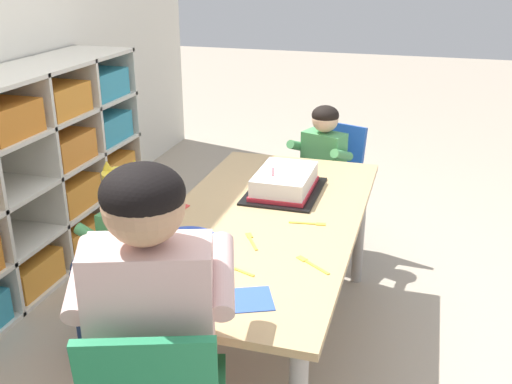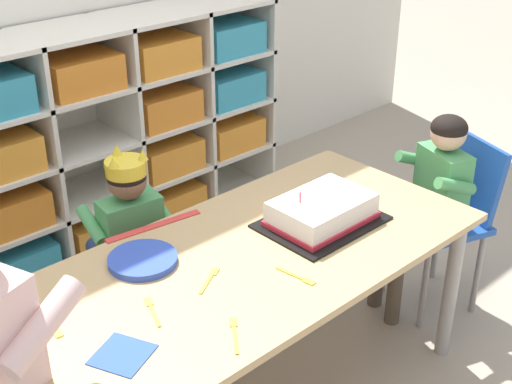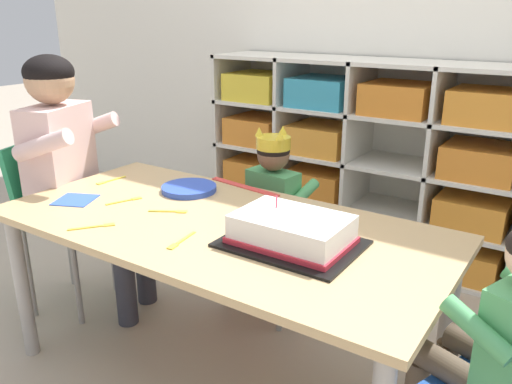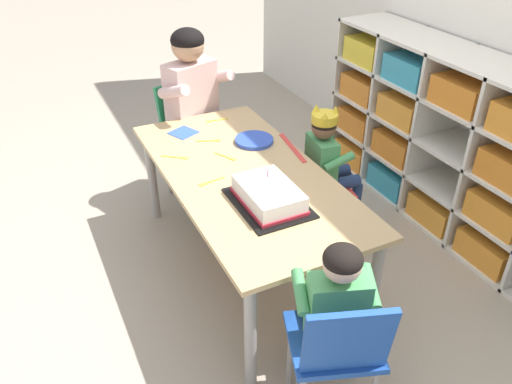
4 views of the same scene
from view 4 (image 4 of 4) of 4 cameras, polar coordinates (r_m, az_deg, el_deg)
ground at (r=2.84m, az=-1.07°, el=-8.27°), size 16.00×16.00×0.00m
storage_cubby_shelf at (r=3.15m, az=21.35°, el=4.65°), size 2.04×0.38×1.02m
activity_table at (r=2.52m, az=-1.20°, el=0.79°), size 1.48×0.72×0.59m
classroom_chair_blue at (r=2.88m, az=5.90°, el=0.99°), size 0.40×0.38×0.60m
child_with_crown at (r=2.86m, az=8.03°, el=3.72°), size 0.32×0.32×0.80m
classroom_chair_adult_side at (r=3.29m, az=-7.47°, el=7.34°), size 0.40×0.42×0.73m
adult_helper_seated at (r=3.12m, az=-6.44°, el=10.23°), size 0.48×0.46×1.08m
classroom_chair_guest_side at (r=1.93m, az=9.07°, el=-16.62°), size 0.42×0.41×0.69m
guest_at_table_side at (r=1.91m, az=8.58°, el=-12.10°), size 0.34×0.34×0.82m
birthday_cake_on_tray at (r=2.24m, az=1.42°, el=-0.47°), size 0.39×0.29×0.13m
paper_plate_stack at (r=2.77m, az=-0.21°, el=5.76°), size 0.21×0.21×0.02m
paper_napkin_square at (r=2.90m, az=-8.07°, el=6.55°), size 0.17×0.17×0.00m
fork_scattered_mid_table at (r=2.65m, az=-8.82°, el=3.84°), size 0.10×0.12×0.00m
fork_at_table_front_edge at (r=3.03m, az=-4.55°, el=7.94°), size 0.03×0.14×0.00m
fork_by_napkin at (r=2.80m, az=-5.12°, el=5.70°), size 0.06×0.13×0.00m
fork_near_child_seat at (r=2.42m, az=-5.12°, el=1.13°), size 0.03×0.14×0.00m
fork_beside_plate_stack at (r=2.63m, az=-3.28°, el=3.92°), size 0.12×0.08×0.00m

